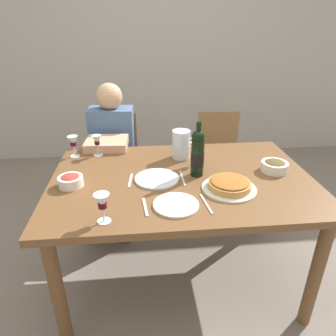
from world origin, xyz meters
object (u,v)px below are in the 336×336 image
(baked_tart, at_px, (229,185))
(wine_glass_right_diner, at_px, (97,141))
(olive_bowl, at_px, (275,166))
(wine_glass_left_diner, at_px, (102,203))
(wine_bottle, at_px, (198,153))
(wine_glass_centre, at_px, (196,149))
(dinner_plate_left_setting, at_px, (157,179))
(chair_right, at_px, (219,156))
(salad_bowl, at_px, (71,180))
(wine_glass_spare, at_px, (73,142))
(dining_table, at_px, (182,191))
(chair_left, at_px, (116,158))
(water_pitcher, at_px, (181,146))
(dinner_plate_right_setting, at_px, (176,205))
(diner_left, at_px, (112,157))

(baked_tart, xyz_separation_m, wine_glass_right_diner, (-0.75, 0.53, 0.07))
(baked_tart, distance_m, olive_bowl, 0.38)
(wine_glass_right_diner, bearing_deg, wine_glass_left_diner, -82.12)
(wine_glass_right_diner, bearing_deg, wine_bottle, -29.97)
(wine_glass_centre, xyz_separation_m, dinner_plate_left_setting, (-0.25, -0.18, -0.10))
(wine_bottle, distance_m, wine_glass_left_diner, 0.65)
(wine_glass_right_diner, height_order, dinner_plate_left_setting, wine_glass_right_diner)
(wine_bottle, xyz_separation_m, chair_right, (0.36, 0.85, -0.40))
(salad_bowl, distance_m, wine_glass_spare, 0.42)
(dining_table, distance_m, chair_left, 1.02)
(water_pitcher, xyz_separation_m, baked_tart, (0.20, -0.44, -0.05))
(dining_table, distance_m, dinner_plate_right_setting, 0.32)
(chair_right, bearing_deg, dinner_plate_left_setting, 58.86)
(olive_bowl, bearing_deg, salad_bowl, -176.65)
(wine_glass_right_diner, relative_size, wine_glass_centre, 0.94)
(olive_bowl, bearing_deg, wine_glass_left_diner, -156.62)
(water_pitcher, relative_size, dinner_plate_right_setting, 0.82)
(diner_left, bearing_deg, salad_bowl, 81.00)
(water_pitcher, relative_size, wine_glass_centre, 1.24)
(dinner_plate_right_setting, distance_m, chair_left, 1.29)
(salad_bowl, height_order, chair_left, chair_left)
(wine_glass_right_diner, height_order, chair_right, wine_glass_right_diner)
(wine_glass_centre, bearing_deg, water_pitcher, 121.81)
(wine_glass_spare, bearing_deg, dinner_plate_left_setting, -36.17)
(baked_tart, xyz_separation_m, wine_glass_left_diner, (-0.64, -0.23, 0.07))
(baked_tart, height_order, chair_right, chair_right)
(water_pitcher, relative_size, chair_right, 0.21)
(wine_glass_centre, xyz_separation_m, wine_glass_spare, (-0.77, 0.20, -0.00))
(salad_bowl, height_order, wine_glass_spare, wine_glass_spare)
(wine_glass_left_diner, bearing_deg, chair_right, 55.70)
(wine_bottle, xyz_separation_m, dinner_plate_right_setting, (-0.16, -0.32, -0.13))
(olive_bowl, xyz_separation_m, chair_left, (-1.01, 0.88, -0.30))
(salad_bowl, relative_size, dinner_plate_right_setting, 0.60)
(dining_table, height_order, chair_left, chair_left)
(chair_left, bearing_deg, wine_bottle, 124.91)
(olive_bowl, distance_m, chair_right, 0.90)
(water_pitcher, distance_m, salad_bowl, 0.73)
(water_pitcher, bearing_deg, chair_right, 54.59)
(chair_right, bearing_deg, chair_left, 0.91)
(olive_bowl, relative_size, wine_glass_right_diner, 1.13)
(baked_tart, relative_size, wine_glass_right_diner, 2.08)
(olive_bowl, xyz_separation_m, diner_left, (-1.02, 0.64, -0.18))
(chair_left, bearing_deg, olive_bowl, 142.53)
(wine_glass_centre, bearing_deg, wine_glass_spare, 165.22)
(baked_tart, relative_size, salad_bowl, 2.17)
(chair_right, bearing_deg, olive_bowl, 100.13)
(dining_table, xyz_separation_m, diner_left, (-0.46, 0.66, -0.05))
(chair_left, bearing_deg, water_pitcher, 131.09)
(dining_table, xyz_separation_m, baked_tart, (0.23, -0.17, 0.12))
(water_pitcher, relative_size, wine_glass_right_diner, 1.32)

